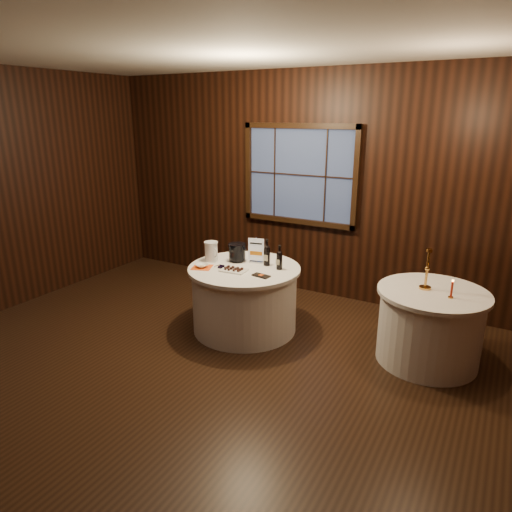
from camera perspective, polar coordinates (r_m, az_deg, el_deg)
The scene contains 16 objects.
ground at distance 4.76m, azimuth -7.80°, elevation -13.62°, with size 6.00×6.00×0.00m, color black.
back_wall at distance 6.29m, azimuth 5.53°, elevation 9.14°, with size 6.00×0.10×3.00m.
main_table at distance 5.32m, azimuth -1.45°, elevation -5.29°, with size 1.28×1.28×0.77m.
side_table at distance 4.98m, azimuth 20.84°, elevation -8.18°, with size 1.08×1.08×0.77m.
sign_stand at distance 5.32m, azimuth 0.01°, elevation 0.25°, with size 0.18×0.13×0.30m.
port_bottle_left at distance 5.21m, azimuth 1.36°, elevation 0.24°, with size 0.07×0.08×0.31m.
port_bottle_right at distance 5.09m, azimuth 2.94°, elevation -0.36°, with size 0.07×0.07×0.28m.
ice_bucket at distance 5.36m, azimuth -2.38°, elevation 0.49°, with size 0.21×0.21×0.21m.
chocolate_plate at distance 5.06m, azimuth -2.82°, elevation -1.72°, with size 0.29×0.21×0.04m.
chocolate_box at distance 4.89m, azimuth 0.64°, elevation -2.48°, with size 0.19×0.09×0.02m, color black.
grape_bunch at distance 5.15m, azimuth -4.32°, elevation -1.34°, with size 0.16×0.06×0.04m.
glass_pitcher at distance 5.39m, azimuth -5.60°, elevation 0.59°, with size 0.21×0.16×0.23m.
orange_napkin at distance 5.21m, azimuth -6.77°, elevation -1.41°, with size 0.22×0.22×0.00m, color #E04F12.
cracker_bowl at distance 5.20m, azimuth -6.77°, elevation -1.21°, with size 0.14×0.14×0.03m, color white.
brass_candlestick at distance 4.81m, azimuth 20.54°, elevation -2.18°, with size 0.12×0.12×0.42m.
red_candle at distance 4.69m, azimuth 23.25°, elevation -4.00°, with size 0.05×0.05×0.19m.
Camera 1 is at (2.54, -3.20, 2.45)m, focal length 32.00 mm.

